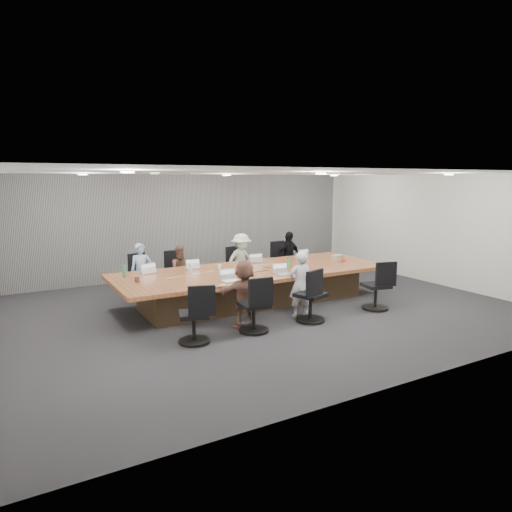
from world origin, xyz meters
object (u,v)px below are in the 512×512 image
chair_1 (177,276)px  person_0 (141,272)px  laptop_3 (301,257)px  bottle_green_right (288,263)px  snack_packet (341,260)px  person_5 (244,293)px  chair_2 (235,271)px  chair_5 (254,309)px  person_6 (300,284)px  laptop_5 (231,281)px  chair_6 (311,299)px  mug_brown (137,279)px  chair_0 (138,280)px  chair_4 (194,319)px  chair_3 (281,264)px  laptop_6 (285,274)px  person_3 (288,257)px  laptop_1 (190,268)px  canvas_bag (337,258)px  conference_table (254,285)px  chair_7 (376,289)px  bottle_green_left (124,271)px  person_1 (182,271)px  stapler (244,272)px  person_2 (241,261)px  bottle_clear (190,268)px  laptop_2 (252,262)px

chair_1 → person_0: 1.04m
laptop_3 → bottle_green_right: size_ratio=1.09×
snack_packet → person_0: bearing=161.1°
bottle_green_right → person_5: bearing=-148.6°
chair_2 → chair_5: 3.66m
chair_5 → person_6: bearing=20.3°
person_6 → laptop_5: bearing=-13.5°
chair_6 → mug_brown: chair_6 is taller
chair_0 → chair_2: bearing=165.7°
chair_4 → person_6: (2.36, 0.35, 0.24)m
chair_2 → person_0: bearing=-1.9°
chair_3 → laptop_6: (-1.51, -2.50, 0.34)m
person_3 → snack_packet: bearing=-79.4°
person_0 → laptop_1: (0.94, -0.55, 0.10)m
mug_brown → canvas_bag: (4.74, -0.15, 0.02)m
conference_table → bottle_green_right: bearing=-30.2°
laptop_3 → canvas_bag: canvas_bag is taller
chair_6 → chair_7: chair_6 is taller
laptop_5 → bottle_green_left: 2.17m
chair_6 → snack_packet: bearing=19.3°
laptop_1 → person_1: bearing=-90.3°
chair_1 → chair_6: 3.69m
canvas_bag → stapler: bearing=-176.6°
chair_4 → mug_brown: size_ratio=7.38×
chair_2 → bottle_green_left: bottle_green_left is taller
chair_4 → person_3: person_3 is taller
chair_5 → person_2: (1.35, 3.05, 0.26)m
chair_1 → laptop_6: 2.90m
person_6 → laptop_6: person_6 is taller
mug_brown → person_6: bearing=-25.9°
snack_packet → person_6: bearing=-149.3°
chair_3 → chair_7: chair_7 is taller
laptop_1 → canvas_bag: (3.36, -0.93, 0.07)m
chair_3 → laptop_1: (-2.95, -0.90, 0.34)m
chair_7 → person_1: size_ratio=0.72×
person_5 → bottle_green_left: (-1.70, 1.90, 0.24)m
chair_3 → snack_packet: bearing=100.5°
laptop_1 → person_3: person_3 is taller
bottle_clear → chair_5: bearing=-78.9°
chair_2 → snack_packet: 2.68m
chair_7 → stapler: chair_7 is taller
chair_7 → laptop_3: bearing=106.9°
chair_7 → person_1: 4.35m
person_1 → snack_packet: person_1 is taller
stapler → chair_4: bearing=-131.7°
bottle_green_right → stapler: 1.04m
chair_5 → person_0: (-1.14, 3.05, 0.23)m
chair_2 → laptop_2: 0.98m
chair_5 → person_6: person_6 is taller
laptop_1 → bottle_green_left: 1.52m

